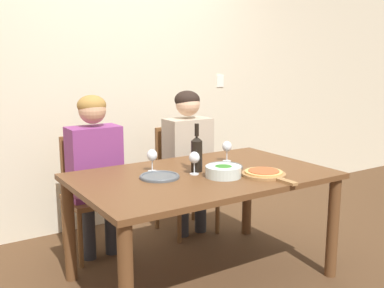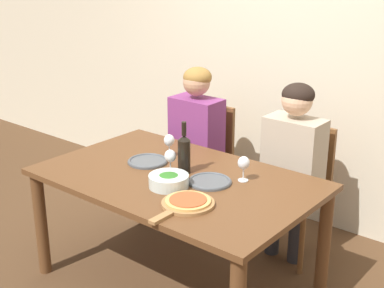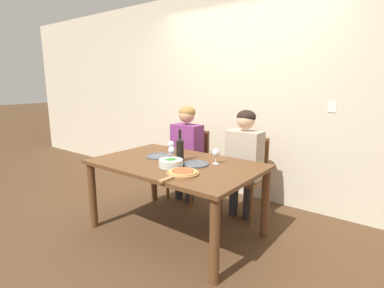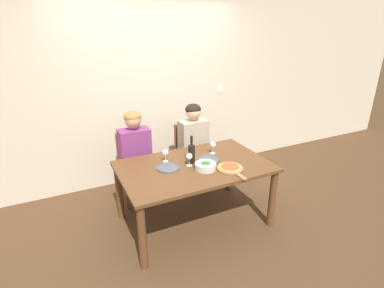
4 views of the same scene
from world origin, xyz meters
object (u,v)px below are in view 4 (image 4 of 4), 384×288
broccoli_bowl (206,166)px  dinner_plate_right (209,159)px  wine_bottle (192,152)px  wine_glass_left (165,153)px  wine_glass_right (213,145)px  wine_glass_centre (189,157)px  pizza_on_board (230,168)px  chair_left (134,164)px  person_man (194,139)px  dinner_plate_left (168,167)px  person_woman (135,149)px  chair_right (190,153)px

broccoli_bowl → dinner_plate_right: size_ratio=0.90×
wine_bottle → wine_glass_left: 0.30m
wine_glass_left → wine_glass_right: bearing=-2.8°
wine_glass_left → wine_glass_centre: bearing=-47.3°
wine_glass_right → pizza_on_board: bearing=-95.4°
chair_left → wine_glass_left: size_ratio=5.92×
wine_glass_left → dinner_plate_right: bearing=-20.7°
person_man → pizza_on_board: (-0.06, -1.01, 0.02)m
wine_glass_right → wine_bottle: bearing=-160.1°
dinner_plate_right → pizza_on_board: 0.33m
dinner_plate_left → person_woman: bearing=103.7°
broccoli_bowl → dinner_plate_right: 0.24m
chair_left → pizza_on_board: chair_left is taller
person_woman → dinner_plate_right: (0.67, -0.69, 0.01)m
pizza_on_board → wine_glass_right: size_ratio=2.79×
person_woman → wine_glass_centre: (0.40, -0.73, 0.11)m
pizza_on_board → wine_bottle: bearing=131.3°
dinner_plate_right → wine_glass_left: wine_glass_left is taller
dinner_plate_left → wine_glass_left: (0.04, 0.17, 0.10)m
chair_left → wine_glass_right: (0.80, -0.66, 0.35)m
chair_right → wine_glass_right: size_ratio=5.92×
dinner_plate_left → wine_glass_left: 0.20m
wine_bottle → person_man: bearing=61.9°
wine_bottle → broccoli_bowl: wine_bottle is taller
broccoli_bowl → wine_glass_right: 0.44m
dinner_plate_right → pizza_on_board: size_ratio=0.60×
person_man → wine_glass_left: 0.81m
wine_glass_left → wine_glass_right: size_ratio=1.00×
person_woman → wine_bottle: 0.82m
person_woman → dinner_plate_left: size_ratio=4.78×
wine_bottle → broccoli_bowl: size_ratio=1.40×
chair_right → wine_glass_centre: (-0.42, -0.84, 0.35)m
wine_glass_left → wine_glass_centre: same height
wine_glass_right → wine_glass_centre: (-0.40, -0.18, 0.00)m
dinner_plate_right → wine_glass_right: bearing=48.0°
dinner_plate_right → wine_glass_right: (0.13, 0.15, 0.10)m
person_woman → broccoli_bowl: person_woman is taller
chair_left → dinner_plate_right: bearing=-50.3°
chair_left → person_woman: person_woman is taller
chair_left → pizza_on_board: 1.38m
chair_right → wine_glass_right: chair_right is taller
person_man → wine_glass_left: (-0.62, -0.52, 0.11)m
person_woman → wine_glass_left: person_woman is taller
person_man → wine_glass_right: person_man is taller
chair_right → chair_left: bearing=180.0°
wine_glass_centre → person_man: bearing=60.1°
wine_bottle → dinner_plate_right: wine_bottle is taller
person_woman → wine_glass_right: 0.98m
wine_bottle → wine_glass_left: size_ratio=2.13×
person_woman → wine_glass_left: bearing=-68.6°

